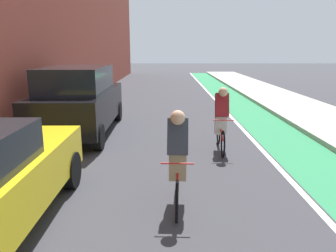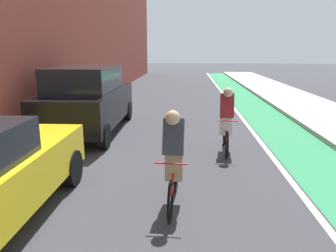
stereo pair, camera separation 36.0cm
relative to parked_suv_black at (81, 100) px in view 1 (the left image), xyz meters
The scene contains 7 objects.
ground_plane 3.20m from the parked_suv_black, 22.18° to the left, with size 97.37×97.37×0.00m, color #38383D.
bike_lane_paint 6.75m from the parked_suv_black, 28.17° to the left, with size 1.60×44.26×0.00m, color #2D8451.
lane_divider_stripe 5.98m from the parked_suv_black, 32.30° to the left, with size 0.12×44.26×0.00m, color white.
sidewalk_right 8.78m from the parked_suv_black, 21.13° to the left, with size 2.93×44.26×0.14m, color #A8A59E.
parked_suv_black is the anchor object (origin of this frame).
cyclist_trailing 5.36m from the parked_suv_black, 58.89° to the right, with size 0.48×1.68×1.59m.
cyclist_far 4.27m from the parked_suv_black, 23.32° to the right, with size 0.48×1.69×1.60m.
Camera 1 is at (-0.20, 7.56, 2.46)m, focal length 34.54 mm.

